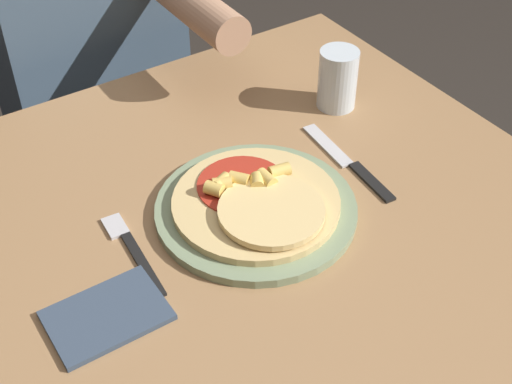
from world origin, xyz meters
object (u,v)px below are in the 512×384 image
Objects in this scene: knife at (349,163)px; person_diner at (90,47)px; dining_table at (264,290)px; drinking_glass at (338,79)px; plate at (256,209)px; pizza at (258,202)px; fork at (131,248)px.

person_diner is at bearing 104.81° from knife.
dining_table is 0.39m from drinking_glass.
pizza is (0.00, -0.00, 0.02)m from plate.
dining_table is 0.71m from person_diner.
dining_table is at bearing -25.11° from fork.
person_diner reaches higher than drinking_glass.
pizza is 1.38× the size of fork.
plate is (0.02, 0.05, 0.12)m from dining_table.
knife is at bearing -75.19° from person_diner.
knife is (0.18, 0.01, -0.00)m from plate.
pizza is 0.32m from drinking_glass.
person_diner is (-0.17, 0.64, -0.05)m from knife.
fork is (-0.18, 0.03, -0.00)m from plate.
plate is at bearing 70.26° from dining_table.
drinking_glass reaches higher than plate.
fork is at bearing -107.75° from person_diner.
dining_table is at bearing -144.66° from drinking_glass.
knife is 0.18× the size of person_diner.
plate is at bearing -91.31° from person_diner.
drinking_glass is (0.29, 0.20, 0.17)m from dining_table.
dining_table is at bearing -109.74° from plate.
fork is 0.80× the size of knife.
fork is at bearing 170.14° from plate.
dining_table is 0.13m from plate.
drinking_glass is at bearing 59.06° from knife.
dining_table is 0.82× the size of person_diner.
dining_table is 4.04× the size of pizza.
plate is 1.21× the size of pizza.
plate is 1.67× the size of fork.
plate is at bearing 90.26° from pizza.
person_diner is (0.20, 0.62, -0.05)m from fork.
drinking_glass is at bearing -62.97° from person_diner.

